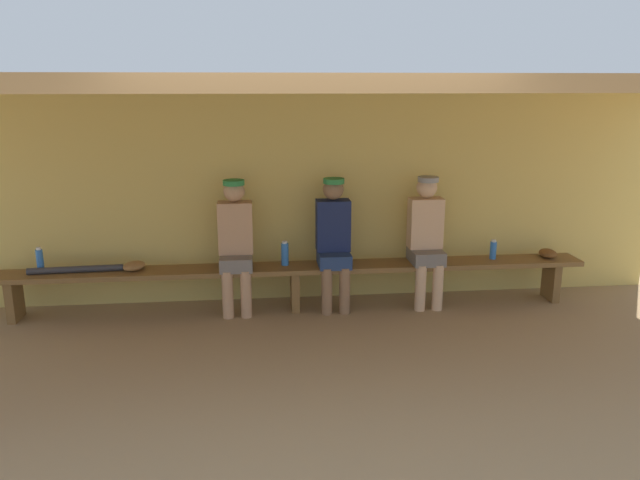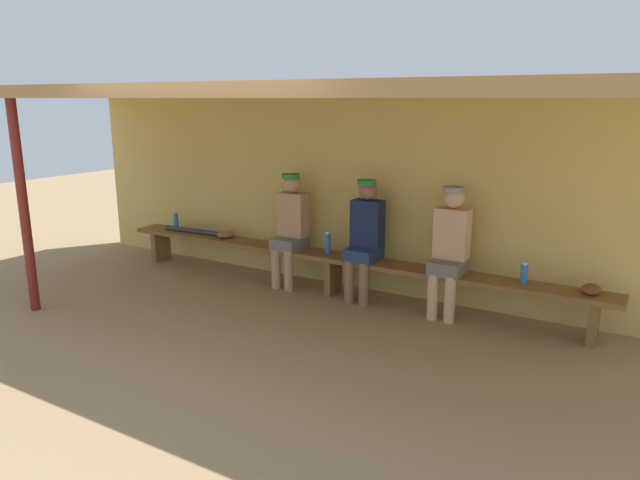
% 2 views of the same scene
% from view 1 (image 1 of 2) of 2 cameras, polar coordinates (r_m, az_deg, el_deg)
% --- Properties ---
extents(ground_plane, '(24.00, 24.00, 0.00)m').
position_cam_1_polar(ground_plane, '(4.97, -1.09, -12.68)').
color(ground_plane, '#9E7F59').
extents(back_wall, '(8.00, 0.20, 2.20)m').
position_cam_1_polar(back_wall, '(6.53, -2.69, 4.12)').
color(back_wall, '#D8BC60').
rests_on(back_wall, ground).
extents(dugout_roof, '(8.00, 2.80, 0.12)m').
position_cam_1_polar(dugout_roof, '(5.13, -1.93, 14.35)').
color(dugout_roof, '#9E7547').
rests_on(dugout_roof, back_wall).
extents(bench, '(6.00, 0.36, 0.46)m').
position_cam_1_polar(bench, '(6.26, -2.36, -3.05)').
color(bench, brown).
rests_on(bench, ground).
extents(player_leftmost, '(0.34, 0.42, 1.34)m').
position_cam_1_polar(player_leftmost, '(6.16, -7.83, 0.00)').
color(player_leftmost, slate).
rests_on(player_leftmost, ground).
extents(player_shirtless_tan, '(0.34, 0.42, 1.34)m').
position_cam_1_polar(player_shirtless_tan, '(6.40, 9.83, 0.46)').
color(player_shirtless_tan, slate).
rests_on(player_shirtless_tan, ground).
extents(player_in_red, '(0.34, 0.42, 1.34)m').
position_cam_1_polar(player_in_red, '(6.20, 1.28, 0.24)').
color(player_in_red, navy).
rests_on(player_in_red, ground).
extents(water_bottle_green, '(0.08, 0.08, 0.25)m').
position_cam_1_polar(water_bottle_green, '(6.24, -3.28, -1.27)').
color(water_bottle_green, blue).
rests_on(water_bottle_green, bench).
extents(water_bottle_orange, '(0.07, 0.07, 0.25)m').
position_cam_1_polar(water_bottle_orange, '(6.59, -24.53, -1.73)').
color(water_bottle_orange, blue).
rests_on(water_bottle_orange, bench).
extents(water_bottle_blue, '(0.07, 0.07, 0.21)m').
position_cam_1_polar(water_bottle_blue, '(6.71, 15.76, -0.88)').
color(water_bottle_blue, blue).
rests_on(water_bottle_blue, bench).
extents(baseball_glove_worn, '(0.28, 0.29, 0.09)m').
position_cam_1_polar(baseball_glove_worn, '(6.35, -16.85, -2.32)').
color(baseball_glove_worn, olive).
rests_on(baseball_glove_worn, bench).
extents(baseball_glove_tan, '(0.18, 0.25, 0.09)m').
position_cam_1_polar(baseball_glove_tan, '(6.96, 20.37, -1.16)').
color(baseball_glove_tan, brown).
rests_on(baseball_glove_tan, bench).
extents(baseball_bat, '(0.90, 0.11, 0.07)m').
position_cam_1_polar(baseball_bat, '(6.46, -21.72, -2.55)').
color(baseball_bat, '#333338').
rests_on(baseball_bat, bench).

